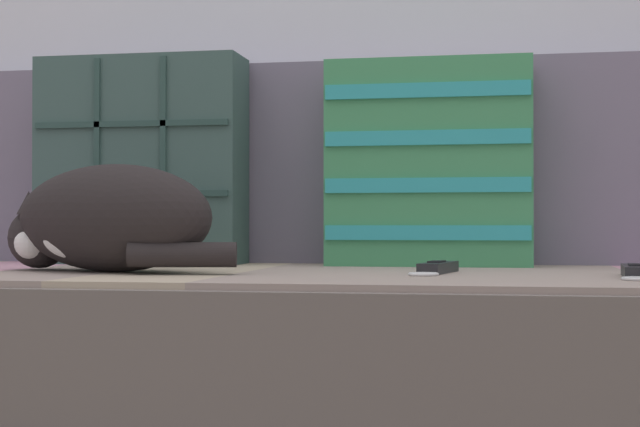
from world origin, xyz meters
name	(u,v)px	position (x,y,z in m)	size (l,w,h in m)	color
couch	(257,370)	(0.00, 0.11, 0.18)	(1.83, 0.89, 0.36)	#3D3838
sofa_backrest	(300,164)	(0.00, 0.48, 0.57)	(1.79, 0.14, 0.43)	slate
throw_pillow_quilted	(142,161)	(-0.31, 0.33, 0.57)	(0.43, 0.14, 0.43)	#38514C
throw_pillow_striped	(429,163)	(0.29, 0.33, 0.56)	(0.40, 0.14, 0.40)	#3D8956
sleeping_cat	(105,221)	(-0.24, -0.02, 0.44)	(0.45, 0.29, 0.19)	black
game_remote_near	(437,268)	(0.33, 0.04, 0.36)	(0.08, 0.20, 0.02)	black
game_remote_far	(635,272)	(0.63, -0.03, 0.36)	(0.06, 0.20, 0.02)	black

